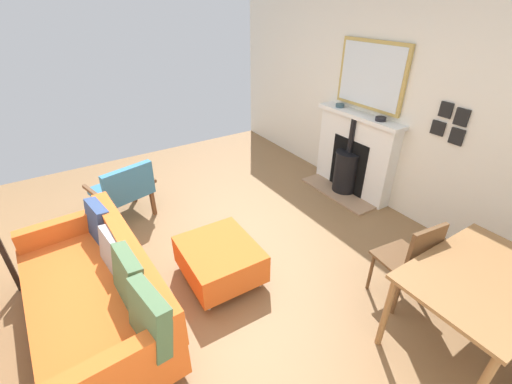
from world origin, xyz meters
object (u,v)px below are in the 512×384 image
armchair_accent (124,188)px  ottoman (220,259)px  dining_chair_near_fireplace (412,258)px  mantel_bowl_far (381,119)px  dining_table (482,286)px  sofa (100,292)px  mantel_bowl_near (340,105)px  fireplace (352,158)px

armchair_accent → ottoman: bearing=107.4°
dining_chair_near_fireplace → mantel_bowl_far: bearing=-128.6°
armchair_accent → dining_table: (-1.73, 3.21, 0.21)m
dining_table → dining_chair_near_fireplace: bearing=-88.9°
armchair_accent → dining_chair_near_fireplace: (-1.72, 2.68, 0.08)m
dining_table → sofa: bearing=-37.1°
mantel_bowl_near → mantel_bowl_far: same height
dining_chair_near_fireplace → mantel_bowl_near: bearing=-118.3°
mantel_bowl_near → ottoman: size_ratio=0.15×
dining_chair_near_fireplace → dining_table: bearing=91.1°
fireplace → dining_chair_near_fireplace: (1.10, 1.72, 0.02)m
mantel_bowl_near → dining_table: (1.10, 2.60, -0.51)m
armchair_accent → mantel_bowl_far: bearing=155.5°
mantel_bowl_near → dining_chair_near_fireplace: size_ratio=0.13×
mantel_bowl_far → dining_chair_near_fireplace: 1.89m
mantel_bowl_near → sofa: 3.60m
fireplace → mantel_bowl_far: size_ratio=9.96×
sofa → dining_table: 2.90m
sofa → ottoman: sofa is taller
armchair_accent → dining_chair_near_fireplace: dining_chair_near_fireplace is taller
fireplace → mantel_bowl_far: (-0.01, 0.33, 0.65)m
sofa → mantel_bowl_near: bearing=-165.8°
mantel_bowl_far → dining_table: mantel_bowl_far is taller
fireplace → ottoman: bearing=13.7°
fireplace → dining_table: fireplace is taller
mantel_bowl_far → ottoman: 2.53m
fireplace → dining_chair_near_fireplace: 2.04m
mantel_bowl_near → fireplace: bearing=88.6°
mantel_bowl_near → sofa: size_ratio=0.06×
fireplace → sofa: fireplace is taller
sofa → armchair_accent: size_ratio=2.36×
dining_chair_near_fireplace → armchair_accent: bearing=-57.4°
armchair_accent → dining_table: armchair_accent is taller
sofa → dining_table: (-2.30, 1.74, 0.30)m
sofa → fireplace: bearing=-171.5°
dining_table → dining_chair_near_fireplace: (0.01, -0.53, -0.13)m
dining_table → ottoman: bearing=-53.3°
armchair_accent → dining_chair_near_fireplace: bearing=122.6°
armchair_accent → mantel_bowl_near: bearing=167.8°
fireplace → dining_table: 2.50m
ottoman → sofa: bearing=-3.5°
mantel_bowl_far → dining_table: (1.10, 1.92, -0.50)m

